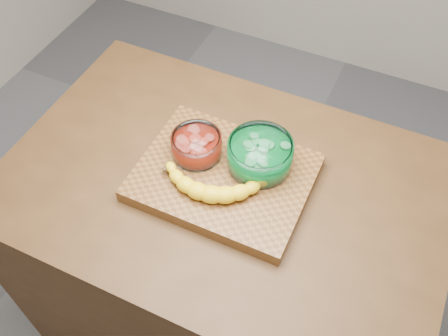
% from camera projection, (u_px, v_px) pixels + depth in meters
% --- Properties ---
extents(ground, '(3.50, 3.50, 0.00)m').
position_uv_depth(ground, '(224.00, 313.00, 2.05)').
color(ground, '#5C5D61').
rests_on(ground, ground).
extents(counter, '(1.20, 0.80, 0.90)m').
position_uv_depth(counter, '(224.00, 261.00, 1.70)').
color(counter, '#472C15').
rests_on(counter, ground).
extents(cutting_board, '(0.45, 0.35, 0.04)m').
position_uv_depth(cutting_board, '(224.00, 177.00, 1.33)').
color(cutting_board, brown).
rests_on(cutting_board, counter).
extents(bowl_red, '(0.14, 0.14, 0.06)m').
position_uv_depth(bowl_red, '(197.00, 145.00, 1.33)').
color(bowl_red, white).
rests_on(bowl_red, cutting_board).
extents(bowl_green, '(0.17, 0.17, 0.08)m').
position_uv_depth(bowl_green, '(260.00, 155.00, 1.30)').
color(bowl_green, white).
rests_on(bowl_green, cutting_board).
extents(banana, '(0.30, 0.17, 0.04)m').
position_uv_depth(banana, '(213.00, 179.00, 1.27)').
color(banana, yellow).
rests_on(banana, cutting_board).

